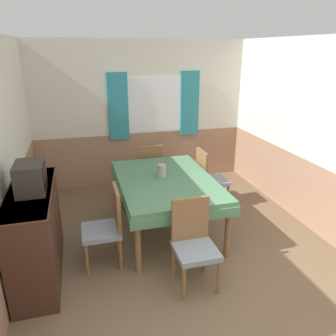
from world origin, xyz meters
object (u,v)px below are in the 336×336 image
at_px(chair_head_near, 194,241).
at_px(chair_left_near, 107,225).
at_px(tv, 30,178).
at_px(dining_table, 166,185).
at_px(chair_right_far, 209,177).
at_px(chair_head_window, 148,169).
at_px(sideboard, 36,233).
at_px(vase, 162,171).

distance_m(chair_head_near, chair_left_near, 1.04).
distance_m(chair_head_near, tv, 1.82).
bearing_deg(dining_table, chair_right_far, 32.58).
bearing_deg(chair_head_near, chair_head_window, -90.00).
bearing_deg(sideboard, chair_left_near, 0.97).
relative_size(tv, vase, 2.18).
distance_m(chair_right_far, tv, 2.79).
distance_m(chair_left_near, tv, 1.01).
height_order(chair_left_near, vase, vase).
bearing_deg(chair_left_near, vase, -52.77).
distance_m(chair_head_near, vase, 1.27).
height_order(chair_left_near, sideboard, sideboard).
bearing_deg(tv, chair_head_window, 47.58).
relative_size(chair_head_near, vase, 5.36).
height_order(chair_head_near, chair_head_window, same).
distance_m(chair_left_near, vase, 1.09).
height_order(chair_head_window, tv, tv).
relative_size(chair_right_far, chair_head_window, 1.00).
xyz_separation_m(chair_head_window, sideboard, (-1.63, -1.70, 0.02)).
bearing_deg(chair_head_window, chair_head_near, -90.00).
xyz_separation_m(dining_table, chair_head_near, (0.00, -1.14, -0.17)).
xyz_separation_m(chair_left_near, sideboard, (-0.77, -0.01, 0.02)).
bearing_deg(chair_head_near, vase, -88.27).
height_order(chair_head_near, tv, tv).
xyz_separation_m(sideboard, vase, (1.59, 0.64, 0.34)).
distance_m(chair_head_window, sideboard, 2.36).
height_order(dining_table, chair_right_far, chair_right_far).
distance_m(chair_right_far, vase, 1.07).
height_order(chair_right_far, vase, vase).
relative_size(sideboard, tv, 3.66).
bearing_deg(chair_right_far, chair_head_near, -26.88).
bearing_deg(sideboard, tv, -48.06).
relative_size(dining_table, chair_right_far, 1.95).
relative_size(chair_head_window, vase, 5.36).
distance_m(chair_right_far, sideboard, 2.72).
height_order(sideboard, tv, tv).
bearing_deg(chair_head_near, chair_left_near, -34.79).
xyz_separation_m(chair_head_near, chair_left_near, (-0.86, 0.60, 0.00)).
relative_size(chair_head_near, chair_head_window, 1.00).
distance_m(dining_table, tv, 1.78).
relative_size(dining_table, chair_head_near, 1.95).
distance_m(chair_head_window, vase, 1.13).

